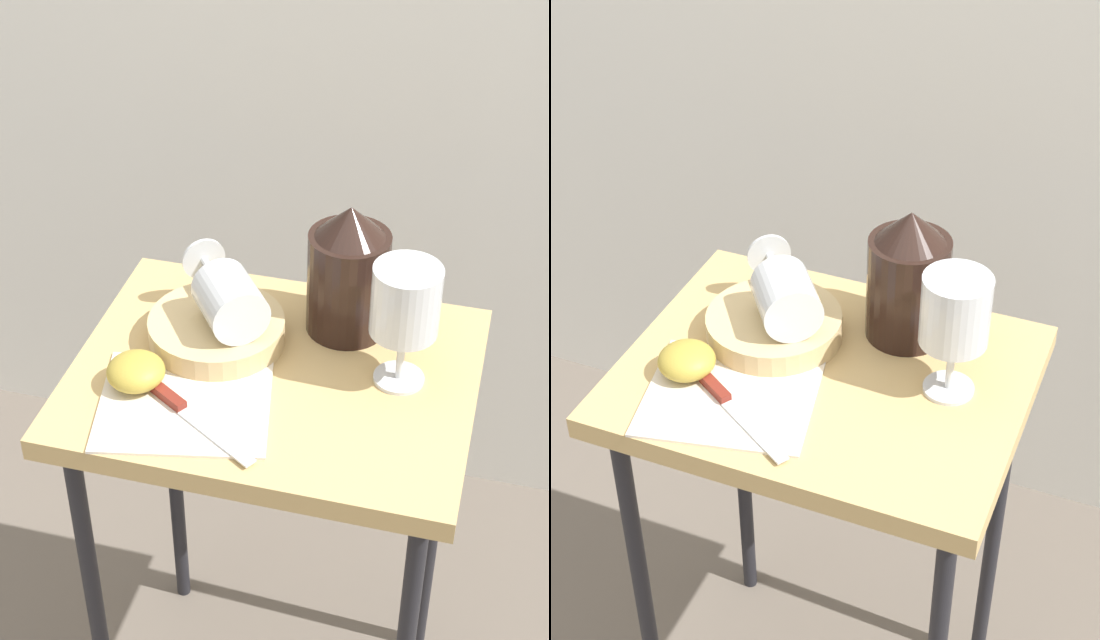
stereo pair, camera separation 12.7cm
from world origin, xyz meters
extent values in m
cube|color=tan|center=(0.00, 0.00, 0.68)|extent=(0.51, 0.40, 0.03)
cylinder|color=black|center=(-0.21, -0.16, 0.33)|extent=(0.02, 0.02, 0.66)
cylinder|color=black|center=(-0.21, 0.16, 0.33)|extent=(0.02, 0.02, 0.66)
cylinder|color=black|center=(0.21, 0.16, 0.33)|extent=(0.02, 0.02, 0.66)
cube|color=silver|center=(-0.09, -0.09, 0.70)|extent=(0.24, 0.22, 0.00)
cylinder|color=tan|center=(-0.09, 0.04, 0.71)|extent=(0.18, 0.18, 0.03)
cylinder|color=black|center=(0.07, 0.11, 0.77)|extent=(0.11, 0.11, 0.14)
cylinder|color=orange|center=(0.07, 0.11, 0.74)|extent=(0.10, 0.10, 0.08)
cone|color=black|center=(0.07, 0.11, 0.86)|extent=(0.09, 0.09, 0.04)
torus|color=black|center=(0.14, 0.11, 0.77)|extent=(0.07, 0.01, 0.07)
cylinder|color=silver|center=(0.15, 0.02, 0.70)|extent=(0.06, 0.06, 0.00)
cylinder|color=silver|center=(0.15, 0.02, 0.74)|extent=(0.01, 0.01, 0.07)
cylinder|color=silver|center=(0.15, 0.02, 0.82)|extent=(0.08, 0.08, 0.09)
cylinder|color=orange|center=(0.15, 0.02, 0.80)|extent=(0.07, 0.07, 0.04)
cylinder|color=silver|center=(-0.07, 0.03, 0.77)|extent=(0.11, 0.12, 0.08)
cylinder|color=silver|center=(-0.11, 0.09, 0.77)|extent=(0.04, 0.05, 0.01)
cylinder|color=silver|center=(-0.13, 0.12, 0.77)|extent=(0.05, 0.04, 0.06)
ellipsoid|color=#B29938|center=(-0.16, -0.07, 0.72)|extent=(0.07, 0.07, 0.04)
cube|color=silver|center=(-0.03, -0.14, 0.70)|extent=(0.11, 0.08, 0.00)
cube|color=maroon|center=(-0.12, -0.08, 0.70)|extent=(0.08, 0.06, 0.01)
camera|label=1|loc=(0.26, -0.99, 1.54)|focal=58.64mm
camera|label=2|loc=(0.38, -0.95, 1.54)|focal=58.64mm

